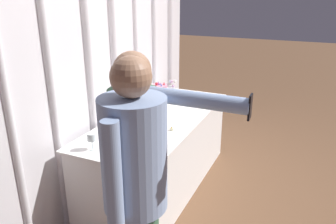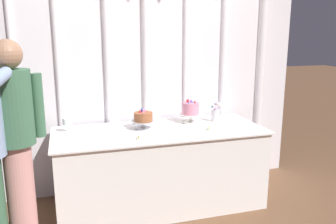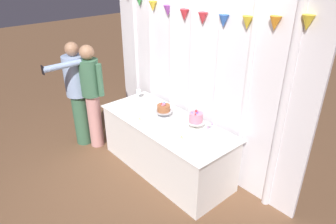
# 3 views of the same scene
# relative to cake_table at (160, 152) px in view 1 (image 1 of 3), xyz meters

# --- Properties ---
(ground_plane) EXTENTS (24.00, 24.00, 0.00)m
(ground_plane) POSITION_rel_cake_table_xyz_m (0.00, -0.10, -0.39)
(ground_plane) COLOR brown
(draped_curtain) EXTENTS (3.39, 0.14, 2.49)m
(draped_curtain) POSITION_rel_cake_table_xyz_m (0.02, 0.50, 0.89)
(draped_curtain) COLOR white
(draped_curtain) RESTS_ON ground_plane
(cake_table) EXTENTS (2.00, 0.82, 0.77)m
(cake_table) POSITION_rel_cake_table_xyz_m (0.00, 0.00, 0.00)
(cake_table) COLOR white
(cake_table) RESTS_ON ground_plane
(cake_display_nearleft) EXTENTS (0.23, 0.23, 0.21)m
(cake_display_nearleft) POSITION_rel_cake_table_xyz_m (-0.14, 0.08, 0.49)
(cake_display_nearleft) COLOR #B2B2B7
(cake_display_nearleft) RESTS_ON cake_table
(cake_display_nearright) EXTENTS (0.23, 0.23, 0.25)m
(cake_display_nearright) POSITION_rel_cake_table_xyz_m (0.38, 0.18, 0.52)
(cake_display_nearright) COLOR silver
(cake_display_nearright) RESTS_ON cake_table
(wine_glass) EXTENTS (0.08, 0.08, 0.13)m
(wine_glass) POSITION_rel_cake_table_xyz_m (-0.85, 0.17, 0.49)
(wine_glass) COLOR silver
(wine_glass) RESTS_ON cake_table
(flower_vase) EXTENTS (0.09, 0.12, 0.21)m
(flower_vase) POSITION_rel_cake_table_xyz_m (0.64, 0.15, 0.47)
(flower_vase) COLOR silver
(flower_vase) RESTS_ON cake_table
(tealight_far_left) EXTENTS (0.04, 0.04, 0.03)m
(tealight_far_left) POSITION_rel_cake_table_xyz_m (-0.26, -0.24, 0.40)
(tealight_far_left) COLOR beige
(tealight_far_left) RESTS_ON cake_table
(tealight_near_left) EXTENTS (0.04, 0.04, 0.04)m
(tealight_near_left) POSITION_rel_cake_table_xyz_m (0.45, -0.14, 0.40)
(tealight_near_left) COLOR beige
(tealight_near_left) RESTS_ON cake_table
(guest_girl_blue_dress) EXTENTS (0.51, 0.71, 1.66)m
(guest_girl_blue_dress) POSITION_rel_cake_table_xyz_m (-1.43, -0.55, 0.53)
(guest_girl_blue_dress) COLOR #3D6B4C
(guest_girl_blue_dress) RESTS_ON ground_plane
(guest_man_dark_suit) EXTENTS (0.43, 0.38, 1.64)m
(guest_man_dark_suit) POSITION_rel_cake_table_xyz_m (-1.22, -0.43, 0.53)
(guest_man_dark_suit) COLOR #D6938E
(guest_man_dark_suit) RESTS_ON ground_plane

